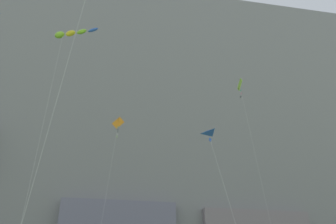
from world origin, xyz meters
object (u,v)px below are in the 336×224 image
Objects in this scene: kite_diamond_low_right at (117,132)px; kite_diamond_front_field at (241,88)px; kite_delta_far_left at (215,150)px; kite_windsock_upper_left at (70,34)px.

kite_diamond_front_field reaches higher than kite_diamond_low_right.
kite_delta_far_left is 0.46× the size of kite_diamond_front_field.
kite_delta_far_left is at bearing -34.73° from kite_windsock_upper_left.
kite_diamond_front_field reaches higher than kite_delta_far_left.
kite_diamond_low_right is 19.83m from kite_delta_far_left.
kite_delta_far_left is 22.72m from kite_windsock_upper_left.
kite_diamond_front_field is (15.24, -3.09, 6.07)m from kite_diamond_low_right.
kite_diamond_low_right is 16.69m from kite_diamond_front_field.
kite_diamond_front_field is at bearing -11.46° from kite_diamond_low_right.
kite_delta_far_left is 21.58m from kite_diamond_front_field.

